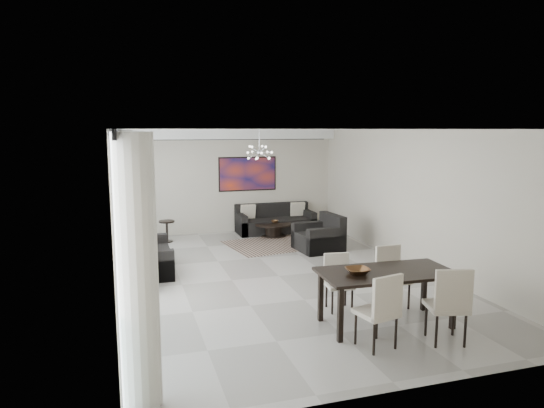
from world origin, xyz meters
name	(u,v)px	position (x,y,z in m)	size (l,w,h in m)	color
room_shell	(301,203)	(0.46, 0.00, 1.45)	(6.00, 9.00, 2.90)	#A8A39B
window_wall	(127,211)	(-2.86, 0.00, 1.47)	(0.37, 8.95, 2.90)	silver
soffit	(231,134)	(0.00, 4.30, 2.77)	(5.98, 0.40, 0.26)	white
painting	(248,174)	(0.50, 4.47, 1.65)	(1.68, 0.04, 0.98)	red
chandelier	(259,152)	(0.30, 2.50, 2.35)	(0.66, 0.66, 0.71)	silver
rug	(276,244)	(0.76, 2.60, 0.01)	(2.36, 1.81, 0.01)	black
coffee_table	(273,229)	(0.98, 3.56, 0.20)	(1.02, 1.02, 0.36)	black
bowl_coffee	(275,222)	(1.04, 3.61, 0.39)	(0.21, 0.21, 0.07)	brown
sofa_main	(275,223)	(1.19, 4.07, 0.27)	(2.19, 0.90, 0.80)	black
loveseat	(144,258)	(-2.55, 1.07, 0.29)	(0.96, 1.71, 0.85)	black
armchair	(320,238)	(1.59, 1.71, 0.30)	(1.07, 1.12, 0.87)	black
side_table	(167,228)	(-1.87, 3.70, 0.38)	(0.41, 0.41, 0.56)	black
tv_console	(135,270)	(-2.76, 0.41, 0.25)	(0.45, 1.60, 0.50)	black
television	(142,241)	(-2.60, 0.44, 0.80)	(1.03, 0.14, 0.59)	gray
dining_table	(387,277)	(0.77, -2.80, 0.75)	(2.03, 1.08, 0.83)	black
dining_chair_sw	(382,306)	(0.28, -3.52, 0.60)	(0.57, 0.57, 1.04)	beige
dining_chair_se	(450,300)	(1.23, -3.66, 0.63)	(0.61, 0.61, 1.09)	beige
dining_chair_nw	(338,278)	(0.38, -1.96, 0.52)	(0.46, 0.46, 0.90)	beige
dining_chair_ne	(391,272)	(1.28, -2.07, 0.57)	(0.47, 0.47, 0.99)	beige
bowl_dining	(358,271)	(0.30, -2.79, 0.87)	(0.34, 0.34, 0.08)	brown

